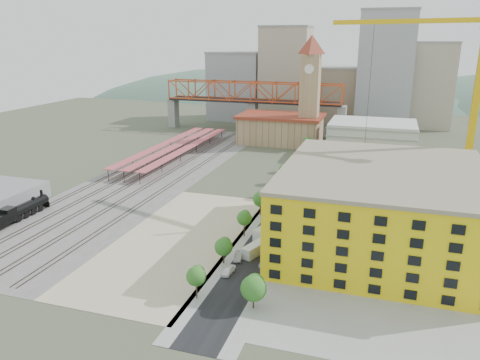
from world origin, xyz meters
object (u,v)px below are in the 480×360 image
(construction_building, at_px, (381,207))
(car_0, at_px, (228,271))
(clock_tower, at_px, (310,81))
(site_trailer_b, at_px, (268,230))
(site_trailer_a, at_px, (257,248))
(site_trailer_d, at_px, (280,213))
(locomotive, at_px, (19,212))
(tower_crane, at_px, (463,77))
(site_trailer_c, at_px, (278,215))

(construction_building, bearing_deg, car_0, -140.02)
(clock_tower, relative_size, site_trailer_b, 5.00)
(clock_tower, relative_size, construction_building, 1.03)
(site_trailer_a, height_order, site_trailer_d, site_trailer_d)
(site_trailer_a, height_order, site_trailer_b, site_trailer_b)
(car_0, bearing_deg, site_trailer_d, 91.91)
(locomotive, bearing_deg, site_trailer_a, -0.13)
(construction_building, xyz_separation_m, car_0, (-29.00, -24.32, -8.64))
(tower_crane, height_order, site_trailer_a, tower_crane)
(clock_tower, bearing_deg, site_trailer_d, -84.90)
(locomotive, xyz_separation_m, tower_crane, (109.62, 44.58, 34.61))
(construction_building, height_order, locomotive, construction_building)
(clock_tower, relative_size, car_0, 11.53)
(site_trailer_a, bearing_deg, tower_crane, 65.21)
(clock_tower, distance_m, construction_building, 107.36)
(construction_building, xyz_separation_m, locomotive, (-92.00, -12.90, -7.17))
(car_0, bearing_deg, site_trailer_a, 81.95)
(construction_building, relative_size, site_trailer_a, 5.52)
(tower_crane, distance_m, site_trailer_d, 60.19)
(clock_tower, bearing_deg, locomotive, -117.19)
(tower_crane, distance_m, site_trailer_c, 60.96)
(site_trailer_b, distance_m, site_trailer_d, 13.06)
(locomotive, distance_m, site_trailer_b, 66.79)
(construction_building, bearing_deg, locomotive, -172.02)
(tower_crane, distance_m, car_0, 81.30)
(tower_crane, xyz_separation_m, site_trailer_b, (-43.62, -34.38, -35.42))
(clock_tower, xyz_separation_m, site_trailer_a, (8.00, -113.04, -27.44))
(clock_tower, distance_m, locomotive, 129.65)
(site_trailer_b, bearing_deg, tower_crane, 53.61)
(clock_tower, bearing_deg, tower_crane, -52.93)
(site_trailer_a, relative_size, site_trailer_c, 0.95)
(site_trailer_d, bearing_deg, clock_tower, 107.95)
(car_0, bearing_deg, locomotive, 176.59)
(locomotive, distance_m, site_trailer_c, 69.30)
(tower_crane, bearing_deg, site_trailer_c, -151.71)
(locomotive, xyz_separation_m, site_trailer_d, (66.00, 23.26, -0.95))
(construction_building, distance_m, tower_crane, 45.46)
(tower_crane, xyz_separation_m, site_trailer_a, (-43.62, -44.72, -35.59))
(site_trailer_a, distance_m, site_trailer_c, 21.24)
(clock_tower, xyz_separation_m, car_0, (5.00, -124.31, -27.93))
(locomotive, distance_m, site_trailer_a, 66.01)
(construction_building, height_order, tower_crane, tower_crane)
(clock_tower, relative_size, locomotive, 2.17)
(clock_tower, distance_m, site_trailer_d, 94.08)
(site_trailer_b, bearing_deg, site_trailer_a, -74.63)
(site_trailer_c, distance_m, car_0, 32.65)
(site_trailer_d, bearing_deg, site_trailer_b, -77.15)
(tower_crane, bearing_deg, locomotive, -157.87)
(site_trailer_d, xyz_separation_m, car_0, (-3.00, -34.67, -0.51))
(locomotive, bearing_deg, construction_building, 7.98)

